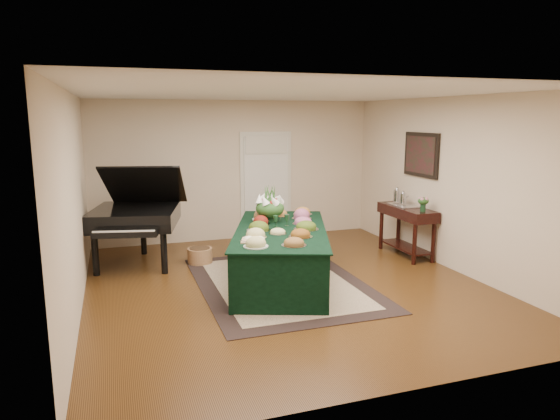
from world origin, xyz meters
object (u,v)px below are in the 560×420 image
object	(u,v)px
buffet_table	(281,255)
floral_centerpiece	(270,205)
grand_piano	(136,216)
mahogany_sideboard	(407,218)

from	to	relation	value
buffet_table	floral_centerpiece	xyz separation A→B (m)	(-0.01, 0.51, 0.66)
grand_piano	buffet_table	bearing A→B (deg)	-38.39
mahogany_sideboard	floral_centerpiece	bearing A→B (deg)	-177.37
floral_centerpiece	mahogany_sideboard	bearing A→B (deg)	2.63
grand_piano	mahogany_sideboard	bearing A→B (deg)	-11.69
grand_piano	mahogany_sideboard	distance (m)	4.56
mahogany_sideboard	buffet_table	bearing A→B (deg)	-165.97
floral_centerpiece	mahogany_sideboard	xyz separation A→B (m)	(2.52, 0.12, -0.40)
buffet_table	mahogany_sideboard	world-z (taller)	mahogany_sideboard
buffet_table	grand_piano	bearing A→B (deg)	141.61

